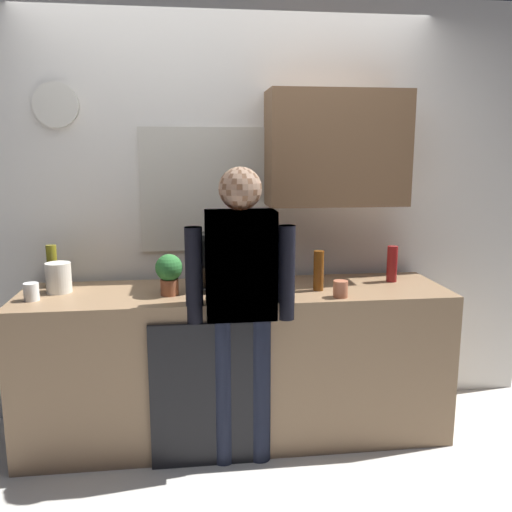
{
  "coord_description": "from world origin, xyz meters",
  "views": [
    {
      "loc": [
        -0.27,
        -2.72,
        1.67
      ],
      "look_at": [
        0.11,
        0.25,
        1.1
      ],
      "focal_mm": 38.07,
      "sensor_mm": 36.0,
      "label": 1
    }
  ],
  "objects_px": {
    "bottle_amber_beer": "(319,271)",
    "bottle_red_vinegar": "(392,264)",
    "cup_yellow_cup": "(244,283)",
    "storage_canister": "(59,278)",
    "bottle_dark_sauce": "(276,281)",
    "dish_soap": "(229,283)",
    "cup_white_mug": "(31,292)",
    "bottle_olive_oil": "(52,266)",
    "coffee_maker": "(211,264)",
    "cup_terracotta_mug": "(341,289)",
    "potted_plant": "(169,272)",
    "person_at_sink": "(241,293)",
    "person_guest": "(241,293)"
  },
  "relations": [
    {
      "from": "coffee_maker",
      "to": "potted_plant",
      "type": "relative_size",
      "value": 1.43
    },
    {
      "from": "bottle_olive_oil",
      "to": "storage_canister",
      "type": "xyz_separation_m",
      "value": [
        0.06,
        -0.13,
        -0.04
      ]
    },
    {
      "from": "bottle_dark_sauce",
      "to": "potted_plant",
      "type": "bearing_deg",
      "value": 168.93
    },
    {
      "from": "coffee_maker",
      "to": "bottle_amber_beer",
      "type": "bearing_deg",
      "value": -10.1
    },
    {
      "from": "cup_yellow_cup",
      "to": "bottle_olive_oil",
      "type": "bearing_deg",
      "value": 169.13
    },
    {
      "from": "cup_yellow_cup",
      "to": "storage_canister",
      "type": "height_order",
      "value": "storage_canister"
    },
    {
      "from": "bottle_amber_beer",
      "to": "dish_soap",
      "type": "distance_m",
      "value": 0.52
    },
    {
      "from": "cup_terracotta_mug",
      "to": "coffee_maker",
      "type": "bearing_deg",
      "value": 158.66
    },
    {
      "from": "cup_yellow_cup",
      "to": "storage_canister",
      "type": "relative_size",
      "value": 0.5
    },
    {
      "from": "cup_terracotta_mug",
      "to": "cup_white_mug",
      "type": "bearing_deg",
      "value": 175.01
    },
    {
      "from": "bottle_olive_oil",
      "to": "dish_soap",
      "type": "bearing_deg",
      "value": -19.4
    },
    {
      "from": "cup_terracotta_mug",
      "to": "potted_plant",
      "type": "bearing_deg",
      "value": 169.84
    },
    {
      "from": "coffee_maker",
      "to": "bottle_olive_oil",
      "type": "bearing_deg",
      "value": 169.81
    },
    {
      "from": "dish_soap",
      "to": "storage_canister",
      "type": "relative_size",
      "value": 1.06
    },
    {
      "from": "bottle_amber_beer",
      "to": "bottle_red_vinegar",
      "type": "distance_m",
      "value": 0.52
    },
    {
      "from": "cup_yellow_cup",
      "to": "dish_soap",
      "type": "xyz_separation_m",
      "value": [
        -0.09,
        -0.14,
        0.04
      ]
    },
    {
      "from": "coffee_maker",
      "to": "person_guest",
      "type": "xyz_separation_m",
      "value": [
        0.14,
        -0.34,
        -0.09
      ]
    },
    {
      "from": "bottle_red_vinegar",
      "to": "dish_soap",
      "type": "distance_m",
      "value": 1.04
    },
    {
      "from": "bottle_dark_sauce",
      "to": "person_guest",
      "type": "distance_m",
      "value": 0.24
    },
    {
      "from": "bottle_red_vinegar",
      "to": "cup_white_mug",
      "type": "bearing_deg",
      "value": -175.27
    },
    {
      "from": "bottle_olive_oil",
      "to": "cup_white_mug",
      "type": "relative_size",
      "value": 2.63
    },
    {
      "from": "bottle_dark_sauce",
      "to": "cup_white_mug",
      "type": "bearing_deg",
      "value": 175.97
    },
    {
      "from": "bottle_dark_sauce",
      "to": "person_at_sink",
      "type": "xyz_separation_m",
      "value": [
        -0.21,
        -0.12,
        -0.03
      ]
    },
    {
      "from": "bottle_amber_beer",
      "to": "potted_plant",
      "type": "xyz_separation_m",
      "value": [
        -0.84,
        0.0,
        0.02
      ]
    },
    {
      "from": "bottle_amber_beer",
      "to": "person_at_sink",
      "type": "relative_size",
      "value": 0.14
    },
    {
      "from": "storage_canister",
      "to": "bottle_olive_oil",
      "type": "bearing_deg",
      "value": 115.19
    },
    {
      "from": "bottle_amber_beer",
      "to": "bottle_dark_sauce",
      "type": "xyz_separation_m",
      "value": [
        -0.26,
        -0.11,
        -0.03
      ]
    },
    {
      "from": "cup_yellow_cup",
      "to": "potted_plant",
      "type": "distance_m",
      "value": 0.43
    },
    {
      "from": "coffee_maker",
      "to": "bottle_dark_sauce",
      "type": "height_order",
      "value": "coffee_maker"
    },
    {
      "from": "cup_yellow_cup",
      "to": "coffee_maker",
      "type": "bearing_deg",
      "value": 165.81
    },
    {
      "from": "dish_soap",
      "to": "person_guest",
      "type": "xyz_separation_m",
      "value": [
        0.05,
        -0.15,
        -0.02
      ]
    },
    {
      "from": "bottle_red_vinegar",
      "to": "dish_soap",
      "type": "bearing_deg",
      "value": -166.92
    },
    {
      "from": "bottle_amber_beer",
      "to": "storage_canister",
      "type": "relative_size",
      "value": 1.35
    },
    {
      "from": "bottle_dark_sauce",
      "to": "cup_white_mug",
      "type": "distance_m",
      "value": 1.31
    },
    {
      "from": "dish_soap",
      "to": "coffee_maker",
      "type": "bearing_deg",
      "value": 115.9
    },
    {
      "from": "storage_canister",
      "to": "cup_white_mug",
      "type": "bearing_deg",
      "value": -124.2
    },
    {
      "from": "bottle_amber_beer",
      "to": "person_guest",
      "type": "xyz_separation_m",
      "value": [
        -0.47,
        -0.23,
        -0.06
      ]
    },
    {
      "from": "bottle_red_vinegar",
      "to": "person_guest",
      "type": "bearing_deg",
      "value": -158.35
    },
    {
      "from": "bottle_olive_oil",
      "to": "potted_plant",
      "type": "height_order",
      "value": "bottle_olive_oil"
    },
    {
      "from": "bottle_dark_sauce",
      "to": "dish_soap",
      "type": "bearing_deg",
      "value": 173.75
    },
    {
      "from": "bottle_amber_beer",
      "to": "dish_soap",
      "type": "relative_size",
      "value": 1.28
    },
    {
      "from": "cup_terracotta_mug",
      "to": "cup_yellow_cup",
      "type": "bearing_deg",
      "value": 156.16
    },
    {
      "from": "bottle_dark_sauce",
      "to": "bottle_red_vinegar",
      "type": "relative_size",
      "value": 0.82
    },
    {
      "from": "bottle_amber_beer",
      "to": "cup_white_mug",
      "type": "relative_size",
      "value": 2.42
    },
    {
      "from": "cup_white_mug",
      "to": "person_at_sink",
      "type": "relative_size",
      "value": 0.06
    },
    {
      "from": "bottle_red_vinegar",
      "to": "cup_terracotta_mug",
      "type": "xyz_separation_m",
      "value": [
        -0.41,
        -0.32,
        -0.06
      ]
    },
    {
      "from": "storage_canister",
      "to": "bottle_dark_sauce",
      "type": "bearing_deg",
      "value": -11.8
    },
    {
      "from": "bottle_amber_beer",
      "to": "bottle_dark_sauce",
      "type": "distance_m",
      "value": 0.29
    },
    {
      "from": "bottle_amber_beer",
      "to": "bottle_olive_oil",
      "type": "xyz_separation_m",
      "value": [
        -1.53,
        0.27,
        0.01
      ]
    },
    {
      "from": "bottle_red_vinegar",
      "to": "cup_white_mug",
      "type": "distance_m",
      "value": 2.08
    }
  ]
}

